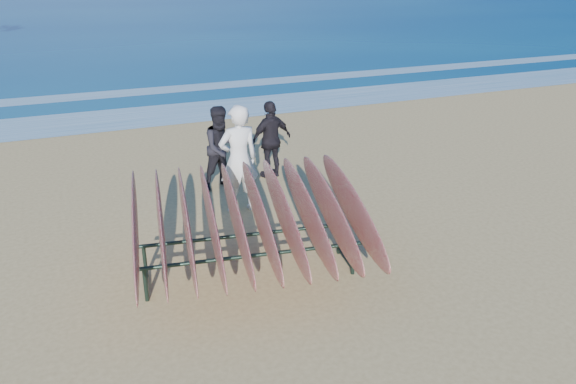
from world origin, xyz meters
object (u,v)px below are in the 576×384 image
person_white (239,159)px  person_dark_b (271,140)px  surfboard_rack (248,218)px  person_dark_a (222,148)px

person_white → person_dark_b: (1.17, 1.44, -0.18)m
surfboard_rack → person_dark_a: person_dark_a is taller
person_white → person_dark_b: 1.86m
surfboard_rack → person_dark_b: (1.76, 3.71, -0.11)m
surfboard_rack → person_dark_a: size_ratio=2.13×
surfboard_rack → person_dark_a: 3.56m
person_dark_a → person_dark_b: person_dark_a is taller
person_dark_a → surfboard_rack: bearing=-113.6°
person_white → person_dark_a: (0.04, 1.24, -0.16)m
surfboard_rack → person_white: bearing=84.0°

